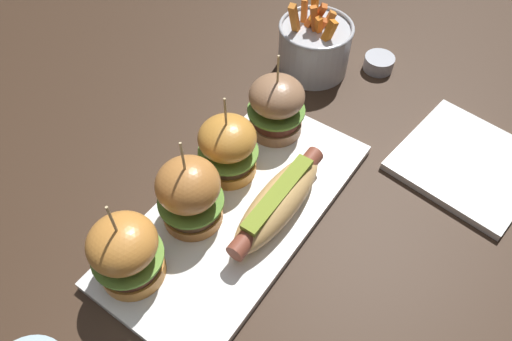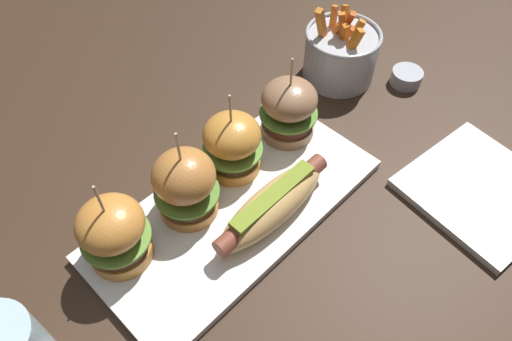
{
  "view_description": "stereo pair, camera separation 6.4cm",
  "coord_description": "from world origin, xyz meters",
  "views": [
    {
      "loc": [
        -0.29,
        -0.23,
        0.55
      ],
      "look_at": [
        0.04,
        0.0,
        0.05
      ],
      "focal_mm": 33.62,
      "sensor_mm": 36.0,
      "label": 1
    },
    {
      "loc": [
        -0.25,
        -0.28,
        0.55
      ],
      "look_at": [
        0.04,
        0.0,
        0.05
      ],
      "focal_mm": 33.62,
      "sensor_mm": 36.0,
      "label": 2
    }
  ],
  "objects": [
    {
      "name": "ground_plane",
      "position": [
        0.0,
        0.0,
        0.0
      ],
      "size": [
        3.0,
        3.0,
        0.0
      ],
      "primitive_type": "plane",
      "color": "#382619"
    },
    {
      "name": "platter_main",
      "position": [
        0.0,
        0.0,
        0.01
      ],
      "size": [
        0.41,
        0.19,
        0.01
      ],
      "primitive_type": "cube",
      "color": "white",
      "rests_on": "ground"
    },
    {
      "name": "hot_dog",
      "position": [
        0.02,
        -0.05,
        0.04
      ],
      "size": [
        0.19,
        0.06,
        0.05
      ],
      "color": "tan",
      "rests_on": "platter_main"
    },
    {
      "name": "slider_far_left",
      "position": [
        -0.15,
        0.05,
        0.06
      ],
      "size": [
        0.09,
        0.09,
        0.14
      ],
      "color": "#CB8136",
      "rests_on": "platter_main"
    },
    {
      "name": "slider_center_left",
      "position": [
        -0.05,
        0.04,
        0.07
      ],
      "size": [
        0.09,
        0.09,
        0.15
      ],
      "color": "#BD7738",
      "rests_on": "platter_main"
    },
    {
      "name": "slider_center_right",
      "position": [
        0.05,
        0.05,
        0.06
      ],
      "size": [
        0.08,
        0.08,
        0.14
      ],
      "color": "#CC8734",
      "rests_on": "platter_main"
    },
    {
      "name": "slider_far_right",
      "position": [
        0.15,
        0.04,
        0.06
      ],
      "size": [
        0.09,
        0.09,
        0.14
      ],
      "color": "#996E4D",
      "rests_on": "platter_main"
    },
    {
      "name": "fries_bucket",
      "position": [
        0.33,
        0.08,
        0.05
      ],
      "size": [
        0.13,
        0.13,
        0.14
      ],
      "color": "#B7BABF",
      "rests_on": "ground"
    },
    {
      "name": "sauce_ramekin",
      "position": [
        0.39,
        -0.02,
        0.01
      ],
      "size": [
        0.05,
        0.05,
        0.02
      ],
      "color": "#A8AAB2",
      "rests_on": "ground"
    },
    {
      "name": "side_plate",
      "position": [
        0.27,
        -0.23,
        0.01
      ],
      "size": [
        0.21,
        0.21,
        0.01
      ],
      "primitive_type": "cube",
      "rotation": [
        0.0,
        0.0,
        -0.13
      ],
      "color": "white",
      "rests_on": "ground"
    }
  ]
}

